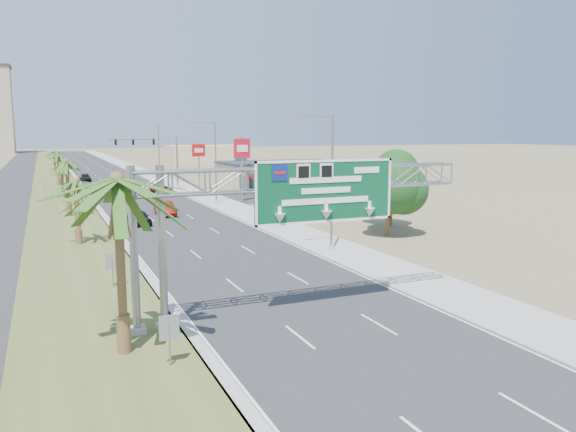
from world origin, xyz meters
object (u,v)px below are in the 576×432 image
(signal_mast, at_px, (164,158))
(store_building, at_px, (281,176))
(car_left_lane, at_px, (139,218))
(pole_sign_red_far, at_px, (199,154))
(car_far, at_px, (85,178))
(palm_near, at_px, (117,181))
(sign_gantry, at_px, (292,190))
(car_mid_lane, at_px, (165,209))
(pole_sign_red_near, at_px, (242,152))
(car_right_lane, at_px, (161,189))
(pole_sign_blue, at_px, (241,152))

(signal_mast, relative_size, store_building, 0.57)
(car_left_lane, bearing_deg, pole_sign_red_far, 58.70)
(car_far, bearing_deg, palm_near, -93.29)
(pole_sign_red_far, bearing_deg, signal_mast, 133.58)
(car_far, bearing_deg, sign_gantry, -87.66)
(sign_gantry, distance_m, car_mid_lane, 35.43)
(car_far, xyz_separation_m, pole_sign_red_far, (14.40, -24.19, 4.96))
(car_left_lane, xyz_separation_m, pole_sign_red_far, (13.06, 27.49, 4.91))
(car_mid_lane, height_order, pole_sign_red_near, pole_sign_red_near)
(car_left_lane, bearing_deg, pole_sign_red_near, 34.38)
(sign_gantry, relative_size, signal_mast, 1.63)
(store_building, relative_size, car_right_lane, 3.83)
(car_left_lane, distance_m, car_right_lane, 27.46)
(pole_sign_red_near, bearing_deg, pole_sign_blue, 72.56)
(palm_near, bearing_deg, car_left_lane, 80.11)
(pole_sign_red_near, xyz_separation_m, pole_sign_blue, (1.97, 6.28, -0.32))
(sign_gantry, height_order, car_right_lane, sign_gantry)
(palm_near, distance_m, signal_mast, 65.60)
(pole_sign_red_far, bearing_deg, pole_sign_red_near, -83.99)
(pole_sign_blue, bearing_deg, pole_sign_red_far, 112.03)
(car_right_lane, relative_size, car_far, 1.07)
(palm_near, xyz_separation_m, pole_sign_red_near, (20.23, 44.41, -0.61))
(sign_gantry, bearing_deg, signal_mast, 84.26)
(car_far, distance_m, pole_sign_red_near, 42.78)
(car_right_lane, bearing_deg, signal_mast, 67.80)
(store_building, distance_m, car_left_lane, 36.53)
(signal_mast, relative_size, pole_sign_blue, 1.28)
(signal_mast, bearing_deg, car_left_lane, -105.38)
(signal_mast, bearing_deg, store_building, -19.54)
(sign_gantry, bearing_deg, car_far, 92.73)
(palm_near, xyz_separation_m, car_far, (4.24, 83.68, -6.29))
(sign_gantry, xyz_separation_m, car_far, (-3.90, 81.75, -5.42))
(sign_gantry, xyz_separation_m, signal_mast, (6.23, 62.05, -1.21))
(car_left_lane, height_order, pole_sign_blue, pole_sign_blue)
(sign_gantry, height_order, pole_sign_blue, pole_sign_blue)
(car_right_lane, xyz_separation_m, pole_sign_blue, (9.41, -7.80, 5.35))
(store_building, xyz_separation_m, car_right_lane, (-18.41, 0.49, -1.35))
(car_far, distance_m, pole_sign_red_far, 28.58)
(car_mid_lane, xyz_separation_m, car_far, (-4.76, 46.73, -0.11))
(car_left_lane, xyz_separation_m, car_right_lane, (7.21, 26.49, -0.04))
(signal_mast, distance_m, car_right_lane, 7.08)
(store_building, bearing_deg, pole_sign_red_far, 173.23)
(pole_sign_red_near, bearing_deg, palm_near, -114.49)
(palm_near, relative_size, pole_sign_red_near, 1.03)
(store_building, height_order, pole_sign_blue, pole_sign_blue)
(palm_near, distance_m, car_far, 84.02)
(palm_near, distance_m, car_mid_lane, 38.53)
(signal_mast, xyz_separation_m, pole_sign_red_far, (4.27, -4.48, 0.75))
(palm_near, distance_m, car_left_lane, 33.07)
(sign_gantry, distance_m, car_far, 82.02)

